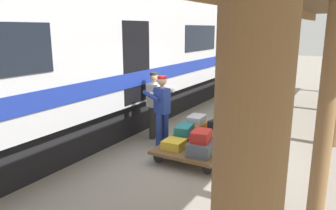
{
  "coord_description": "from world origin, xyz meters",
  "views": [
    {
      "loc": [
        -2.53,
        6.58,
        2.77
      ],
      "look_at": [
        0.9,
        0.62,
        1.15
      ],
      "focal_mm": 34.82,
      "sensor_mm": 36.0,
      "label": 1
    }
  ],
  "objects_px": {
    "suitcase_orange_carryall": "(196,129)",
    "suitcase_teal_softside": "(184,129)",
    "train_car": "(91,56)",
    "suitcase_yellow_case": "(174,144)",
    "suitcase_black_hardshell": "(219,124)",
    "luggage_cart": "(198,145)",
    "suitcase_gray_aluminum": "(197,119)",
    "suitcase_brown_leather": "(212,140)",
    "suitcase_slate_roller": "(201,148)",
    "suitcase_tan_vintage": "(220,133)",
    "suitcase_burgundy_valise": "(185,137)",
    "porter_in_overalls": "(162,109)",
    "suitcase_red_plastic": "(201,136)",
    "porter_by_door": "(155,103)"
  },
  "relations": [
    {
      "from": "suitcase_orange_carryall",
      "to": "suitcase_teal_softside",
      "type": "height_order",
      "value": "suitcase_teal_softside"
    },
    {
      "from": "train_car",
      "to": "suitcase_yellow_case",
      "type": "xyz_separation_m",
      "value": [
        -3.02,
        0.86,
        -1.68
      ]
    },
    {
      "from": "suitcase_orange_carryall",
      "to": "suitcase_black_hardshell",
      "type": "bearing_deg",
      "value": 178.37
    },
    {
      "from": "luggage_cart",
      "to": "suitcase_gray_aluminum",
      "type": "distance_m",
      "value": 0.77
    },
    {
      "from": "luggage_cart",
      "to": "suitcase_brown_leather",
      "type": "height_order",
      "value": "suitcase_brown_leather"
    },
    {
      "from": "suitcase_slate_roller",
      "to": "suitcase_yellow_case",
      "type": "distance_m",
      "value": 0.63
    },
    {
      "from": "suitcase_tan_vintage",
      "to": "suitcase_burgundy_valise",
      "type": "relative_size",
      "value": 0.81
    },
    {
      "from": "suitcase_brown_leather",
      "to": "suitcase_teal_softside",
      "type": "bearing_deg",
      "value": -0.5
    },
    {
      "from": "suitcase_tan_vintage",
      "to": "suitcase_black_hardshell",
      "type": "height_order",
      "value": "suitcase_black_hardshell"
    },
    {
      "from": "suitcase_tan_vintage",
      "to": "porter_in_overalls",
      "type": "xyz_separation_m",
      "value": [
        1.34,
        0.4,
        0.5
      ]
    },
    {
      "from": "suitcase_slate_roller",
      "to": "suitcase_yellow_case",
      "type": "height_order",
      "value": "suitcase_slate_roller"
    },
    {
      "from": "suitcase_tan_vintage",
      "to": "suitcase_red_plastic",
      "type": "xyz_separation_m",
      "value": [
        0.02,
        1.06,
        0.24
      ]
    },
    {
      "from": "porter_in_overalls",
      "to": "suitcase_teal_softside",
      "type": "bearing_deg",
      "value": 169.08
    },
    {
      "from": "suitcase_slate_roller",
      "to": "suitcase_burgundy_valise",
      "type": "distance_m",
      "value": 0.83
    },
    {
      "from": "suitcase_gray_aluminum",
      "to": "suitcase_orange_carryall",
      "type": "bearing_deg",
      "value": 83.37
    },
    {
      "from": "suitcase_orange_carryall",
      "to": "porter_by_door",
      "type": "bearing_deg",
      "value": -0.94
    },
    {
      "from": "luggage_cart",
      "to": "suitcase_yellow_case",
      "type": "bearing_deg",
      "value": 59.47
    },
    {
      "from": "suitcase_tan_vintage",
      "to": "suitcase_black_hardshell",
      "type": "bearing_deg",
      "value": 26.79
    },
    {
      "from": "suitcase_tan_vintage",
      "to": "suitcase_brown_leather",
      "type": "xyz_separation_m",
      "value": [
        0.0,
        0.54,
        0.01
      ]
    },
    {
      "from": "suitcase_yellow_case",
      "to": "suitcase_red_plastic",
      "type": "distance_m",
      "value": 0.67
    },
    {
      "from": "luggage_cart",
      "to": "suitcase_gray_aluminum",
      "type": "xyz_separation_m",
      "value": [
        0.31,
        -0.57,
        0.41
      ]
    },
    {
      "from": "suitcase_burgundy_valise",
      "to": "suitcase_red_plastic",
      "type": "distance_m",
      "value": 0.86
    },
    {
      "from": "suitcase_black_hardshell",
      "to": "suitcase_burgundy_valise",
      "type": "bearing_deg",
      "value": 40.93
    },
    {
      "from": "train_car",
      "to": "suitcase_tan_vintage",
      "type": "bearing_deg",
      "value": -176.62
    },
    {
      "from": "suitcase_brown_leather",
      "to": "suitcase_burgundy_valise",
      "type": "height_order",
      "value": "suitcase_brown_leather"
    },
    {
      "from": "suitcase_red_plastic",
      "to": "porter_in_overalls",
      "type": "distance_m",
      "value": 1.5
    },
    {
      "from": "suitcase_brown_leather",
      "to": "suitcase_red_plastic",
      "type": "distance_m",
      "value": 0.57
    },
    {
      "from": "train_car",
      "to": "suitcase_slate_roller",
      "type": "relative_size",
      "value": 34.13
    },
    {
      "from": "suitcase_yellow_case",
      "to": "suitcase_tan_vintage",
      "type": "bearing_deg",
      "value": -120.53
    },
    {
      "from": "luggage_cart",
      "to": "suitcase_brown_leather",
      "type": "distance_m",
      "value": 0.36
    },
    {
      "from": "suitcase_brown_leather",
      "to": "suitcase_yellow_case",
      "type": "relative_size",
      "value": 1.04
    },
    {
      "from": "suitcase_orange_carryall",
      "to": "porter_in_overalls",
      "type": "distance_m",
      "value": 0.96
    },
    {
      "from": "suitcase_tan_vintage",
      "to": "porter_by_door",
      "type": "height_order",
      "value": "porter_by_door"
    },
    {
      "from": "suitcase_slate_roller",
      "to": "train_car",
      "type": "bearing_deg",
      "value": -13.18
    },
    {
      "from": "suitcase_orange_carryall",
      "to": "porter_by_door",
      "type": "xyz_separation_m",
      "value": [
        1.16,
        -0.02,
        0.5
      ]
    },
    {
      "from": "suitcase_slate_roller",
      "to": "suitcase_red_plastic",
      "type": "xyz_separation_m",
      "value": [
        0.02,
        -0.01,
        0.24
      ]
    },
    {
      "from": "luggage_cart",
      "to": "porter_by_door",
      "type": "bearing_deg",
      "value": -20.62
    },
    {
      "from": "luggage_cart",
      "to": "porter_by_door",
      "type": "xyz_separation_m",
      "value": [
        1.47,
        -0.55,
        0.68
      ]
    },
    {
      "from": "suitcase_tan_vintage",
      "to": "suitcase_brown_leather",
      "type": "bearing_deg",
      "value": 90.0
    },
    {
      "from": "suitcase_brown_leather",
      "to": "luggage_cart",
      "type": "bearing_deg",
      "value": 0.0
    },
    {
      "from": "train_car",
      "to": "suitcase_teal_softside",
      "type": "height_order",
      "value": "train_car"
    },
    {
      "from": "suitcase_yellow_case",
      "to": "suitcase_gray_aluminum",
      "type": "height_order",
      "value": "suitcase_gray_aluminum"
    },
    {
      "from": "suitcase_tan_vintage",
      "to": "suitcase_red_plastic",
      "type": "distance_m",
      "value": 1.08
    },
    {
      "from": "suitcase_brown_leather",
      "to": "suitcase_red_plastic",
      "type": "xyz_separation_m",
      "value": [
        0.02,
        0.52,
        0.23
      ]
    },
    {
      "from": "suitcase_orange_carryall",
      "to": "suitcase_tan_vintage",
      "type": "bearing_deg",
      "value": 180.0
    },
    {
      "from": "train_car",
      "to": "suitcase_gray_aluminum",
      "type": "distance_m",
      "value": 3.34
    },
    {
      "from": "train_car",
      "to": "suitcase_yellow_case",
      "type": "height_order",
      "value": "train_car"
    },
    {
      "from": "train_car",
      "to": "porter_in_overalls",
      "type": "bearing_deg",
      "value": 175.45
    },
    {
      "from": "suitcase_teal_softside",
      "to": "suitcase_burgundy_valise",
      "type": "bearing_deg",
      "value": 171.2
    },
    {
      "from": "train_car",
      "to": "suitcase_tan_vintage",
      "type": "relative_size",
      "value": 44.72
    }
  ]
}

